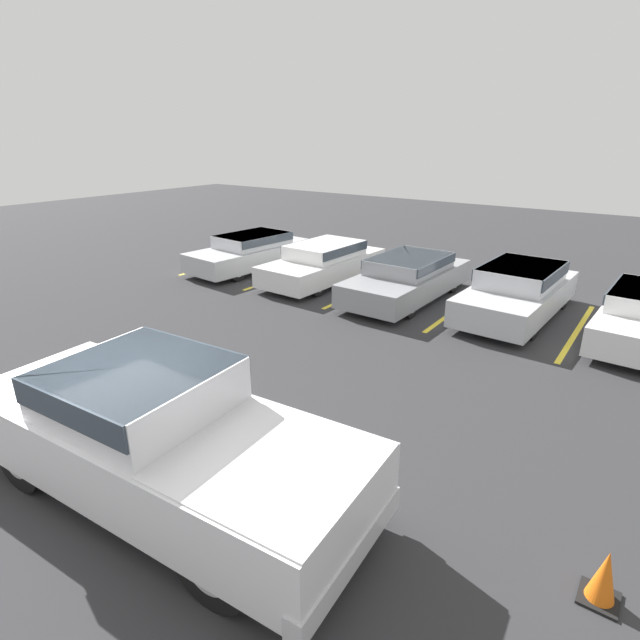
# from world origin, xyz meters

# --- Properties ---
(ground_plane) EXTENTS (60.00, 60.00, 0.00)m
(ground_plane) POSITION_xyz_m (0.00, 0.00, 0.00)
(ground_plane) COLOR #2D2D30
(stall_stripe_a) EXTENTS (0.12, 4.35, 0.01)m
(stall_stripe_a) POSITION_xyz_m (-7.59, 9.30, 0.00)
(stall_stripe_a) COLOR yellow
(stall_stripe_a) RESTS_ON ground_plane
(stall_stripe_b) EXTENTS (0.12, 4.35, 0.01)m
(stall_stripe_b) POSITION_xyz_m (-4.72, 9.30, 0.00)
(stall_stripe_b) COLOR yellow
(stall_stripe_b) RESTS_ON ground_plane
(stall_stripe_c) EXTENTS (0.12, 4.35, 0.01)m
(stall_stripe_c) POSITION_xyz_m (-1.85, 9.30, 0.00)
(stall_stripe_c) COLOR yellow
(stall_stripe_c) RESTS_ON ground_plane
(stall_stripe_d) EXTENTS (0.12, 4.35, 0.01)m
(stall_stripe_d) POSITION_xyz_m (1.02, 9.30, 0.00)
(stall_stripe_d) COLOR yellow
(stall_stripe_d) RESTS_ON ground_plane
(stall_stripe_e) EXTENTS (0.12, 4.35, 0.01)m
(stall_stripe_e) POSITION_xyz_m (3.90, 9.30, 0.00)
(stall_stripe_e) COLOR yellow
(stall_stripe_e) RESTS_ON ground_plane
(pickup_truck) EXTENTS (5.61, 2.39, 1.73)m
(pickup_truck) POSITION_xyz_m (0.67, 0.11, 0.87)
(pickup_truck) COLOR silver
(pickup_truck) RESTS_ON ground_plane
(parked_sedan_a) EXTENTS (2.13, 4.59, 1.19)m
(parked_sedan_a) POSITION_xyz_m (-6.22, 9.14, 0.63)
(parked_sedan_a) COLOR #B7BABF
(parked_sedan_a) RESTS_ON ground_plane
(parked_sedan_b) EXTENTS (1.92, 4.49, 1.20)m
(parked_sedan_b) POSITION_xyz_m (-3.35, 9.30, 0.64)
(parked_sedan_b) COLOR silver
(parked_sedan_b) RESTS_ON ground_plane
(parked_sedan_c) EXTENTS (1.91, 4.68, 1.18)m
(parked_sedan_c) POSITION_xyz_m (-0.48, 9.25, 0.63)
(parked_sedan_c) COLOR gray
(parked_sedan_c) RESTS_ON ground_plane
(parked_sedan_d) EXTENTS (1.99, 4.62, 1.29)m
(parked_sedan_d) POSITION_xyz_m (2.40, 9.57, 0.68)
(parked_sedan_d) COLOR #B7BABF
(parked_sedan_d) RESTS_ON ground_plane
(traffic_cone) EXTENTS (0.37, 0.37, 0.60)m
(traffic_cone) POSITION_xyz_m (5.41, 1.58, 0.28)
(traffic_cone) COLOR black
(traffic_cone) RESTS_ON ground_plane
(wheel_stop_curb) EXTENTS (1.65, 0.20, 0.14)m
(wheel_stop_curb) POSITION_xyz_m (-2.67, 12.25, 0.07)
(wheel_stop_curb) COLOR #B7B2A8
(wheel_stop_curb) RESTS_ON ground_plane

